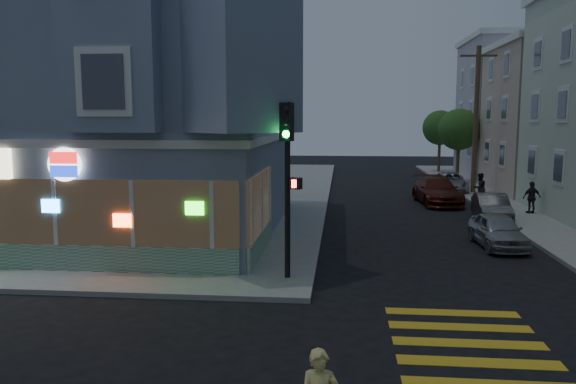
# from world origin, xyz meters

# --- Properties ---
(ground) EXTENTS (120.00, 120.00, 0.00)m
(ground) POSITION_xyz_m (0.00, 0.00, 0.00)
(ground) COLOR black
(ground) RESTS_ON ground
(sidewalk_nw) EXTENTS (33.00, 42.00, 0.15)m
(sidewalk_nw) POSITION_xyz_m (-13.50, 23.00, 0.07)
(sidewalk_nw) COLOR gray
(sidewalk_nw) RESTS_ON ground
(corner_building) EXTENTS (14.60, 14.60, 11.40)m
(corner_building) POSITION_xyz_m (-6.00, 10.98, 5.82)
(corner_building) COLOR gray
(corner_building) RESTS_ON sidewalk_nw
(row_house_d) EXTENTS (12.00, 8.60, 10.50)m
(row_house_d) POSITION_xyz_m (19.50, 34.00, 5.40)
(row_house_d) COLOR #B0A8B8
(row_house_d) RESTS_ON sidewalk_ne
(utility_pole) EXTENTS (2.20, 0.30, 9.00)m
(utility_pole) POSITION_xyz_m (12.00, 24.00, 4.80)
(utility_pole) COLOR #4C3826
(utility_pole) RESTS_ON sidewalk_ne
(street_tree_near) EXTENTS (3.00, 3.00, 5.30)m
(street_tree_near) POSITION_xyz_m (12.20, 30.00, 3.94)
(street_tree_near) COLOR #4C3826
(street_tree_near) RESTS_ON sidewalk_ne
(street_tree_far) EXTENTS (3.00, 3.00, 5.30)m
(street_tree_far) POSITION_xyz_m (12.20, 38.00, 3.94)
(street_tree_far) COLOR #4C3826
(street_tree_far) RESTS_ON sidewalk_ne
(pedestrian_a) EXTENTS (0.97, 0.88, 1.63)m
(pedestrian_a) POSITION_xyz_m (11.30, 19.41, 0.97)
(pedestrian_a) COLOR black
(pedestrian_a) RESTS_ON sidewalk_ne
(pedestrian_b) EXTENTS (0.98, 0.60, 1.56)m
(pedestrian_b) POSITION_xyz_m (13.00, 16.10, 0.93)
(pedestrian_b) COLOR black
(pedestrian_b) RESTS_ON sidewalk_ne
(parked_car_a) EXTENTS (1.63, 3.72, 1.25)m
(parked_car_a) POSITION_xyz_m (9.55, 9.10, 0.62)
(parked_car_a) COLOR #989A9F
(parked_car_a) RESTS_ON ground
(parked_car_b) EXTENTS (1.67, 3.98, 1.28)m
(parked_car_b) POSITION_xyz_m (10.70, 14.49, 0.64)
(parked_car_b) COLOR #3B3D41
(parked_car_b) RESTS_ON ground
(parked_car_c) EXTENTS (2.45, 5.21, 1.47)m
(parked_car_c) POSITION_xyz_m (9.07, 19.69, 0.74)
(parked_car_c) COLOR #4E1A11
(parked_car_c) RESTS_ON ground
(parked_car_d) EXTENTS (2.50, 4.74, 1.27)m
(parked_car_d) POSITION_xyz_m (10.70, 24.89, 0.64)
(parked_car_d) COLOR #9FA4A9
(parked_car_d) RESTS_ON ground
(traffic_signal) EXTENTS (0.65, 0.57, 5.06)m
(traffic_signal) POSITION_xyz_m (2.25, 3.75, 3.57)
(traffic_signal) COLOR black
(traffic_signal) RESTS_ON sidewalk_nw
(fire_hydrant) EXTENTS (0.40, 0.23, 0.70)m
(fire_hydrant) POSITION_xyz_m (11.30, 16.31, 0.52)
(fire_hydrant) COLOR white
(fire_hydrant) RESTS_ON sidewalk_ne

